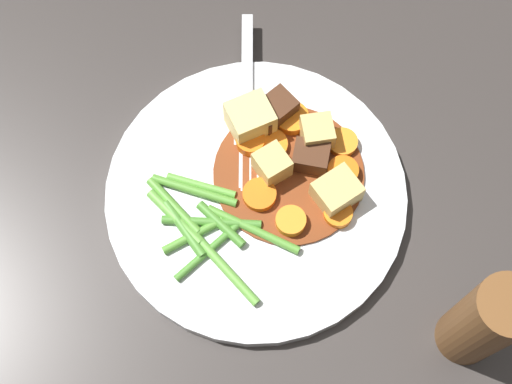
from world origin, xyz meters
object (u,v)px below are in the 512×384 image
carrot_slice_5 (258,196)px  fork (247,105)px  carrot_slice_0 (338,214)px  pepper_mill (484,322)px  carrot_slice_4 (292,119)px  potato_chunk_0 (336,192)px  meat_chunk_0 (274,112)px  potato_chunk_2 (317,134)px  potato_chunk_3 (250,120)px  carrot_slice_3 (270,145)px  potato_chunk_1 (272,165)px  carrot_slice_6 (343,172)px  meat_chunk_1 (313,160)px  carrot_slice_1 (291,222)px  carrot_slice_7 (344,146)px  dinner_plate (256,195)px  carrot_slice_2 (251,142)px

carrot_slice_5 → fork: 0.09m
carrot_slice_0 → pepper_mill: pepper_mill is taller
carrot_slice_4 → carrot_slice_5: carrot_slice_4 is taller
potato_chunk_0 → meat_chunk_0: same height
potato_chunk_2 → potato_chunk_3: size_ratio=0.79×
potato_chunk_0 → potato_chunk_2: (0.01, 0.05, 0.00)m
carrot_slice_3 → potato_chunk_2: bearing=-21.4°
carrot_slice_5 → pepper_mill: pepper_mill is taller
carrot_slice_0 → potato_chunk_1: (-0.03, 0.06, 0.01)m
carrot_slice_0 → potato_chunk_2: size_ratio=0.85×
carrot_slice_6 → potato_chunk_2: bearing=93.5°
carrot_slice_5 → meat_chunk_1: meat_chunk_1 is taller
carrot_slice_0 → potato_chunk_1: 0.07m
carrot_slice_6 → potato_chunk_2: 0.04m
potato_chunk_2 → fork: bearing=119.7°
carrot_slice_1 → carrot_slice_7: (0.08, 0.04, -0.00)m
potato_chunk_1 → meat_chunk_0: bearing=56.8°
carrot_slice_4 → pepper_mill: 0.23m
potato_chunk_0 → meat_chunk_0: 0.09m
dinner_plate → carrot_slice_5: size_ratio=9.01×
carrot_slice_3 → carrot_slice_5: bearing=-133.0°
potato_chunk_1 → fork: potato_chunk_1 is taller
carrot_slice_6 → pepper_mill: size_ratio=0.22×
carrot_slice_1 → potato_chunk_1: size_ratio=0.94×
meat_chunk_1 → carrot_slice_4: bearing=81.5°
carrot_slice_2 → meat_chunk_1: size_ratio=0.84×
carrot_slice_4 → potato_chunk_3: potato_chunk_3 is taller
dinner_plate → carrot_slice_0: 0.07m
carrot_slice_0 → carrot_slice_2: size_ratio=0.97×
potato_chunk_3 → carrot_slice_4: bearing=-20.8°
carrot_slice_1 → potato_chunk_3: bearing=80.3°
carrot_slice_1 → pepper_mill: 0.17m
dinner_plate → carrot_slice_7: 0.09m
carrot_slice_0 → meat_chunk_0: bearing=89.4°
carrot_slice_5 → potato_chunk_0: bearing=-29.6°
carrot_slice_6 → meat_chunk_0: 0.08m
carrot_slice_0 → carrot_slice_6: 0.04m
dinner_plate → potato_chunk_1: potato_chunk_1 is taller
dinner_plate → potato_chunk_3: (0.03, 0.05, 0.02)m
carrot_slice_3 → potato_chunk_3: size_ratio=0.82×
carrot_slice_0 → carrot_slice_7: 0.06m
dinner_plate → meat_chunk_0: 0.07m
carrot_slice_1 → potato_chunk_1: 0.05m
potato_chunk_0 → potato_chunk_3: size_ratio=0.97×
potato_chunk_0 → fork: potato_chunk_0 is taller
carrot_slice_4 → potato_chunk_1: (-0.04, -0.03, 0.01)m
carrot_slice_5 → meat_chunk_1: (0.05, 0.00, 0.01)m
carrot_slice_3 → fork: bearing=86.3°
meat_chunk_1 → fork: meat_chunk_1 is taller
carrot_slice_1 → carrot_slice_4: (0.05, 0.08, -0.00)m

